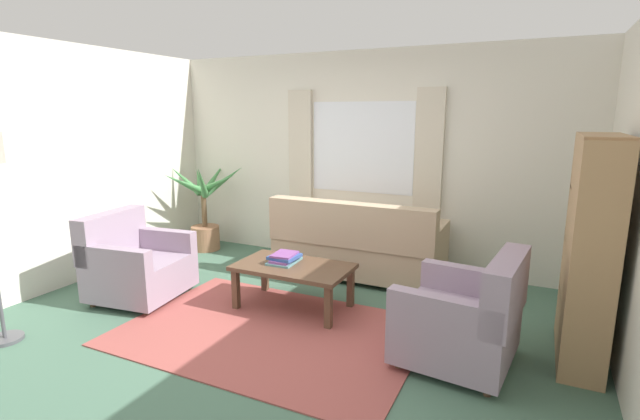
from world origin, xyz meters
TOP-DOWN VIEW (x-y plane):
  - ground_plane at (0.00, 0.00)m, footprint 6.24×6.24m
  - wall_back at (0.00, 2.26)m, footprint 5.32×0.12m
  - wall_left at (-2.66, 0.00)m, footprint 0.12×4.40m
  - window_with_curtains at (0.00, 2.18)m, footprint 1.98×0.07m
  - area_rug at (0.00, 0.00)m, footprint 2.53×1.74m
  - couch at (0.18, 1.63)m, footprint 1.90×0.82m
  - armchair_left at (-1.65, 0.09)m, footprint 0.92×0.94m
  - armchair_right at (1.59, 0.22)m, footprint 0.91×0.92m
  - coffee_table at (-0.06, 0.54)m, footprint 1.10×0.64m
  - book_stack_on_table at (-0.17, 0.57)m, footprint 0.27×0.34m
  - potted_plant at (-2.12, 1.76)m, footprint 1.10×1.10m
  - bookshelf at (2.35, 0.67)m, footprint 0.30×0.94m

SIDE VIEW (x-z plane):
  - ground_plane at x=0.00m, z-range 0.00..0.00m
  - area_rug at x=0.00m, z-range 0.00..0.01m
  - armchair_left at x=-1.65m, z-range -0.09..0.79m
  - armchair_right at x=1.59m, z-range -0.09..0.79m
  - couch at x=0.18m, z-range -0.09..0.83m
  - coffee_table at x=-0.06m, z-range 0.16..0.60m
  - book_stack_on_table at x=-0.17m, z-range 0.44..0.53m
  - potted_plant at x=-2.12m, z-range -0.08..1.18m
  - bookshelf at x=2.35m, z-range -0.09..1.63m
  - wall_back at x=0.00m, z-range 0.00..2.60m
  - wall_left at x=-2.66m, z-range 0.00..2.60m
  - window_with_curtains at x=0.00m, z-range 0.75..2.15m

